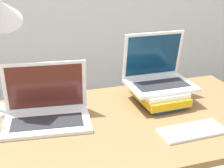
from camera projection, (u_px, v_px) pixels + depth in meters
The scene contains 6 objects.
desk at pixel (126, 136), 1.44m from camera, with size 1.40×0.77×0.77m.
laptop_left at pixel (47, 110), 1.38m from camera, with size 0.40×0.28×0.25m.
book_stack at pixel (159, 95), 1.55m from camera, with size 0.22×0.28×0.08m.
laptop_on_books at pixel (158, 75), 1.56m from camera, with size 0.32×0.25×0.26m.
wireless_keyboard at pixel (192, 131), 1.30m from camera, with size 0.28×0.13×0.01m.
desk_lamp at pixel (1, 25), 1.30m from camera, with size 0.23×0.20×0.56m.
Camera 1 is at (-0.43, -0.78, 1.44)m, focal length 50.00 mm.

